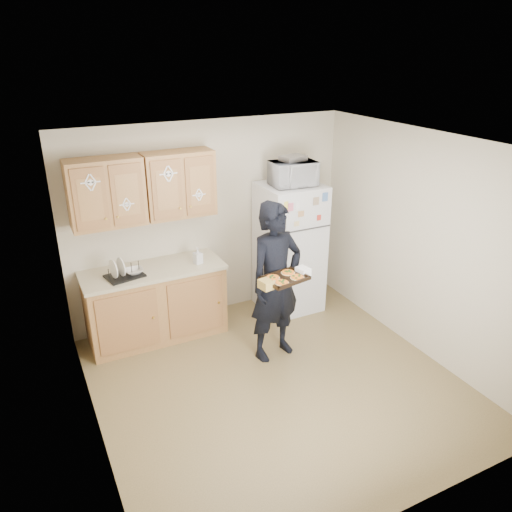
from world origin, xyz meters
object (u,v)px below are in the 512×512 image
object	(u,v)px
refrigerator	(289,248)
microwave	(293,174)
person	(276,282)
dish_rack	(124,270)
baking_tray	(285,279)

from	to	relation	value
refrigerator	microwave	distance (m)	1.00
person	refrigerator	bearing A→B (deg)	41.94
dish_rack	microwave	bearing A→B (deg)	-0.85
refrigerator	person	bearing A→B (deg)	-127.48
refrigerator	microwave	xyz separation A→B (m)	(-0.01, -0.05, 1.00)
person	baking_tray	xyz separation A→B (m)	(-0.06, -0.29, 0.18)
person	microwave	xyz separation A→B (m)	(0.70, 0.87, 0.94)
person	microwave	distance (m)	1.46
microwave	dish_rack	xyz separation A→B (m)	(-2.13, 0.03, -0.87)
person	microwave	size ratio (longest dim) A/B	3.37
refrigerator	dish_rack	xyz separation A→B (m)	(-2.14, -0.02, 0.13)
baking_tray	dish_rack	world-z (taller)	baking_tray
baking_tray	dish_rack	xyz separation A→B (m)	(-1.38, 1.19, -0.11)
microwave	baking_tray	bearing A→B (deg)	-119.58
refrigerator	baking_tray	size ratio (longest dim) A/B	3.90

